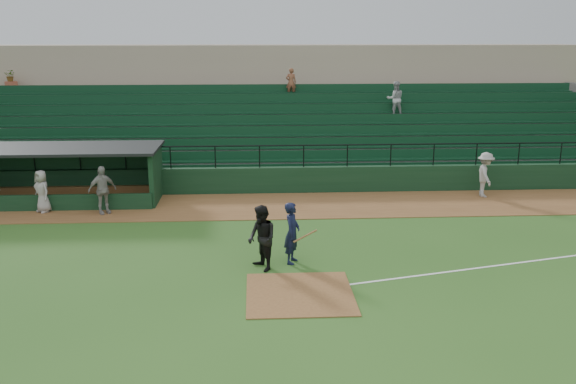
{
  "coord_description": "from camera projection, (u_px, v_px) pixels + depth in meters",
  "views": [
    {
      "loc": [
        -1.2,
        -16.75,
        7.15
      ],
      "look_at": [
        0.0,
        5.0,
        1.4
      ],
      "focal_mm": 37.84,
      "sensor_mm": 36.0,
      "label": 1
    }
  ],
  "objects": [
    {
      "name": "foul_line",
      "position": [
        541.0,
        260.0,
        19.64
      ],
      "size": [
        17.49,
        4.44,
        0.01
      ],
      "primitive_type": "cube",
      "rotation": [
        0.0,
        0.0,
        0.24
      ],
      "color": "white",
      "rests_on": "ground"
    },
    {
      "name": "stadium_structure",
      "position": [
        277.0,
        123.0,
        33.36
      ],
      "size": [
        38.0,
        13.08,
        6.4
      ],
      "color": "black",
      "rests_on": "ground"
    },
    {
      "name": "batter_at_plate",
      "position": [
        292.0,
        233.0,
        19.2
      ],
      "size": [
        1.13,
        0.84,
        1.99
      ],
      "color": "black",
      "rests_on": "ground"
    },
    {
      "name": "runner",
      "position": [
        485.0,
        175.0,
        26.88
      ],
      "size": [
        0.87,
        1.36,
        2.0
      ],
      "primitive_type": "imported",
      "rotation": [
        0.0,
        0.0,
        1.47
      ],
      "color": "#9F9B95",
      "rests_on": "warning_track"
    },
    {
      "name": "warning_track",
      "position": [
        284.0,
        205.0,
        25.77
      ],
      "size": [
        40.0,
        4.0,
        0.03
      ],
      "primitive_type": "cube",
      "color": "brown",
      "rests_on": "ground"
    },
    {
      "name": "umpire",
      "position": [
        262.0,
        238.0,
        18.61
      ],
      "size": [
        1.14,
        1.24,
        2.05
      ],
      "primitive_type": "imported",
      "rotation": [
        0.0,
        0.0,
        -1.11
      ],
      "color": "black",
      "rests_on": "ground"
    },
    {
      "name": "home_plate_dirt",
      "position": [
        300.0,
        294.0,
        17.09
      ],
      "size": [
        3.0,
        3.0,
        0.03
      ],
      "primitive_type": "cube",
      "color": "brown",
      "rests_on": "ground"
    },
    {
      "name": "dugout_player_b",
      "position": [
        42.0,
        191.0,
        24.61
      ],
      "size": [
        1.01,
        0.98,
        1.74
      ],
      "primitive_type": "imported",
      "rotation": [
        0.0,
        0.0,
        -0.72
      ],
      "color": "#A6A09B",
      "rests_on": "warning_track"
    },
    {
      "name": "dugout_player_a",
      "position": [
        102.0,
        190.0,
        24.37
      ],
      "size": [
        1.22,
        1.03,
        1.96
      ],
      "primitive_type": "imported",
      "rotation": [
        0.0,
        0.0,
        0.58
      ],
      "color": "#9C9792",
      "rests_on": "warning_track"
    },
    {
      "name": "ground",
      "position": [
        297.0,
        280.0,
        18.05
      ],
      "size": [
        90.0,
        90.0,
        0.0
      ],
      "primitive_type": "plane",
      "color": "#2B571C",
      "rests_on": "ground"
    },
    {
      "name": "dugout",
      "position": [
        59.0,
        170.0,
        26.42
      ],
      "size": [
        8.9,
        3.2,
        2.42
      ],
      "color": "black",
      "rests_on": "ground"
    }
  ]
}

